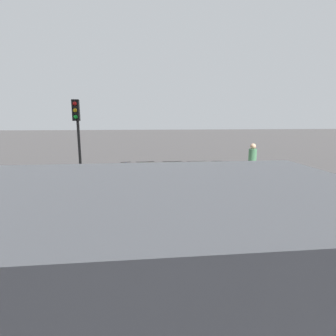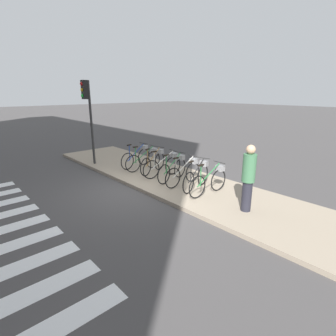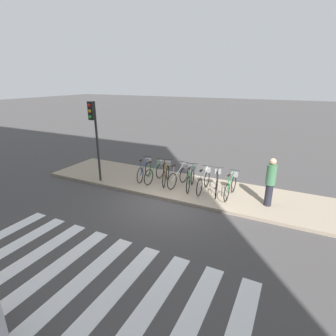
{
  "view_description": "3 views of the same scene",
  "coord_description": "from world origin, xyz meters",
  "px_view_note": "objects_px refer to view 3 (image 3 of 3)",
  "views": [
    {
      "loc": [
        -1.43,
        -9.73,
        2.99
      ],
      "look_at": [
        -0.24,
        1.44,
        0.85
      ],
      "focal_mm": 28.0,
      "sensor_mm": 36.0,
      "label": 1
    },
    {
      "loc": [
        6.83,
        -4.75,
        3.2
      ],
      "look_at": [
        0.52,
        0.94,
        0.71
      ],
      "focal_mm": 28.0,
      "sensor_mm": 36.0,
      "label": 2
    },
    {
      "loc": [
        4.05,
        -8.26,
        4.49
      ],
      "look_at": [
        -0.75,
        1.35,
        0.86
      ],
      "focal_mm": 28.0,
      "sensor_mm": 36.0,
      "label": 3
    }
  ],
  "objects_px": {
    "parked_bicycle_1": "(156,171)",
    "parked_bicycle_3": "(179,175)",
    "parked_bicycle_5": "(204,180)",
    "parked_bicycle_0": "(145,169)",
    "parked_bicycle_7": "(231,185)",
    "traffic_light": "(94,125)",
    "parked_bicycle_2": "(166,173)",
    "pedestrian": "(270,181)",
    "parked_bicycle_6": "(217,182)",
    "parked_bicycle_4": "(191,177)"
  },
  "relations": [
    {
      "from": "parked_bicycle_3",
      "to": "parked_bicycle_7",
      "type": "relative_size",
      "value": 0.99
    },
    {
      "from": "parked_bicycle_4",
      "to": "parked_bicycle_5",
      "type": "xyz_separation_m",
      "value": [
        0.6,
        -0.04,
        0.0
      ]
    },
    {
      "from": "parked_bicycle_7",
      "to": "traffic_light",
      "type": "height_order",
      "value": "traffic_light"
    },
    {
      "from": "parked_bicycle_3",
      "to": "parked_bicycle_6",
      "type": "bearing_deg",
      "value": -1.47
    },
    {
      "from": "parked_bicycle_1",
      "to": "pedestrian",
      "type": "height_order",
      "value": "pedestrian"
    },
    {
      "from": "parked_bicycle_5",
      "to": "parked_bicycle_1",
      "type": "bearing_deg",
      "value": 178.63
    },
    {
      "from": "parked_bicycle_2",
      "to": "parked_bicycle_4",
      "type": "distance_m",
      "value": 1.21
    },
    {
      "from": "parked_bicycle_6",
      "to": "parked_bicycle_0",
      "type": "bearing_deg",
      "value": 178.97
    },
    {
      "from": "parked_bicycle_5",
      "to": "parked_bicycle_2",
      "type": "bearing_deg",
      "value": 176.32
    },
    {
      "from": "parked_bicycle_3",
      "to": "pedestrian",
      "type": "xyz_separation_m",
      "value": [
        3.7,
        -0.34,
        0.5
      ]
    },
    {
      "from": "parked_bicycle_0",
      "to": "parked_bicycle_3",
      "type": "relative_size",
      "value": 1.0
    },
    {
      "from": "parked_bicycle_2",
      "to": "parked_bicycle_7",
      "type": "distance_m",
      "value": 2.94
    },
    {
      "from": "parked_bicycle_1",
      "to": "parked_bicycle_5",
      "type": "relative_size",
      "value": 1.0
    },
    {
      "from": "parked_bicycle_2",
      "to": "pedestrian",
      "type": "height_order",
      "value": "pedestrian"
    },
    {
      "from": "parked_bicycle_7",
      "to": "pedestrian",
      "type": "xyz_separation_m",
      "value": [
        1.42,
        -0.24,
        0.5
      ]
    },
    {
      "from": "traffic_light",
      "to": "parked_bicycle_5",
      "type": "bearing_deg",
      "value": 14.06
    },
    {
      "from": "parked_bicycle_5",
      "to": "parked_bicycle_6",
      "type": "xyz_separation_m",
      "value": [
        0.54,
        0.03,
        0.0
      ]
    },
    {
      "from": "parked_bicycle_0",
      "to": "parked_bicycle_4",
      "type": "distance_m",
      "value": 2.3
    },
    {
      "from": "parked_bicycle_1",
      "to": "parked_bicycle_5",
      "type": "xyz_separation_m",
      "value": [
        2.31,
        -0.06,
        0.0
      ]
    },
    {
      "from": "parked_bicycle_7",
      "to": "parked_bicycle_3",
      "type": "bearing_deg",
      "value": 177.31
    },
    {
      "from": "parked_bicycle_6",
      "to": "parked_bicycle_7",
      "type": "bearing_deg",
      "value": -6.19
    },
    {
      "from": "parked_bicycle_6",
      "to": "traffic_light",
      "type": "bearing_deg",
      "value": -167.06
    },
    {
      "from": "parked_bicycle_1",
      "to": "parked_bicycle_4",
      "type": "bearing_deg",
      "value": -0.57
    },
    {
      "from": "parked_bicycle_1",
      "to": "parked_bicycle_2",
      "type": "xyz_separation_m",
      "value": [
        0.5,
        0.06,
        0.0
      ]
    },
    {
      "from": "parked_bicycle_7",
      "to": "parked_bicycle_2",
      "type": "bearing_deg",
      "value": 177.06
    },
    {
      "from": "parked_bicycle_6",
      "to": "parked_bicycle_1",
      "type": "bearing_deg",
      "value": 179.47
    },
    {
      "from": "parked_bicycle_2",
      "to": "traffic_light",
      "type": "distance_m",
      "value": 3.7
    },
    {
      "from": "parked_bicycle_1",
      "to": "parked_bicycle_7",
      "type": "height_order",
      "value": "same"
    },
    {
      "from": "parked_bicycle_1",
      "to": "parked_bicycle_5",
      "type": "distance_m",
      "value": 2.31
    },
    {
      "from": "pedestrian",
      "to": "parked_bicycle_0",
      "type": "bearing_deg",
      "value": 176.18
    },
    {
      "from": "parked_bicycle_5",
      "to": "pedestrian",
      "type": "bearing_deg",
      "value": -6.1
    },
    {
      "from": "pedestrian",
      "to": "parked_bicycle_1",
      "type": "bearing_deg",
      "value": 176.15
    },
    {
      "from": "parked_bicycle_2",
      "to": "parked_bicycle_7",
      "type": "relative_size",
      "value": 0.96
    },
    {
      "from": "parked_bicycle_7",
      "to": "traffic_light",
      "type": "xyz_separation_m",
      "value": [
        -5.72,
        -1.12,
        2.09
      ]
    },
    {
      "from": "parked_bicycle_3",
      "to": "parked_bicycle_7",
      "type": "distance_m",
      "value": 2.28
    },
    {
      "from": "parked_bicycle_4",
      "to": "pedestrian",
      "type": "height_order",
      "value": "pedestrian"
    },
    {
      "from": "parked_bicycle_1",
      "to": "parked_bicycle_7",
      "type": "bearing_deg",
      "value": -1.49
    },
    {
      "from": "parked_bicycle_4",
      "to": "parked_bicycle_5",
      "type": "bearing_deg",
      "value": -3.65
    },
    {
      "from": "parked_bicycle_7",
      "to": "traffic_light",
      "type": "relative_size",
      "value": 0.47
    },
    {
      "from": "parked_bicycle_3",
      "to": "parked_bicycle_7",
      "type": "xyz_separation_m",
      "value": [
        2.28,
        -0.11,
        0.0
      ]
    },
    {
      "from": "parked_bicycle_4",
      "to": "traffic_light",
      "type": "distance_m",
      "value": 4.66
    },
    {
      "from": "parked_bicycle_0",
      "to": "parked_bicycle_7",
      "type": "xyz_separation_m",
      "value": [
        4.02,
        -0.13,
        0.0
      ]
    },
    {
      "from": "parked_bicycle_1",
      "to": "parked_bicycle_3",
      "type": "bearing_deg",
      "value": 0.84
    },
    {
      "from": "parked_bicycle_3",
      "to": "pedestrian",
      "type": "bearing_deg",
      "value": -5.32
    },
    {
      "from": "parked_bicycle_2",
      "to": "parked_bicycle_1",
      "type": "bearing_deg",
      "value": -173.11
    },
    {
      "from": "traffic_light",
      "to": "parked_bicycle_7",
      "type": "bearing_deg",
      "value": 11.04
    },
    {
      "from": "parked_bicycle_1",
      "to": "parked_bicycle_2",
      "type": "relative_size",
      "value": 1.04
    },
    {
      "from": "parked_bicycle_3",
      "to": "parked_bicycle_2",
      "type": "bearing_deg",
      "value": 176.17
    },
    {
      "from": "parked_bicycle_4",
      "to": "parked_bicycle_7",
      "type": "height_order",
      "value": "same"
    },
    {
      "from": "parked_bicycle_4",
      "to": "traffic_light",
      "type": "height_order",
      "value": "traffic_light"
    }
  ]
}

